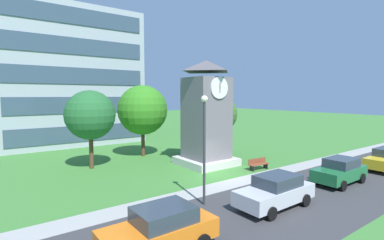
% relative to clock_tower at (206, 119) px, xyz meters
% --- Properties ---
extents(ground_plane, '(160.00, 160.00, 0.00)m').
position_rel_clock_tower_xyz_m(ground_plane, '(-1.52, -3.48, -3.86)').
color(ground_plane, '#3D7A33').
extents(street_asphalt, '(120.00, 7.20, 0.01)m').
position_rel_clock_tower_xyz_m(street_asphalt, '(-1.52, -9.54, -3.85)').
color(street_asphalt, '#38383A').
rests_on(street_asphalt, ground).
extents(kerb_strip, '(120.00, 1.60, 0.01)m').
position_rel_clock_tower_xyz_m(kerb_strip, '(-1.52, -5.14, -3.85)').
color(kerb_strip, '#9E9E99').
rests_on(kerb_strip, ground).
extents(office_building, '(15.92, 13.10, 16.00)m').
position_rel_clock_tower_xyz_m(office_building, '(-6.51, 20.77, 4.14)').
color(office_building, '#9EA8B2').
rests_on(office_building, ground).
extents(clock_tower, '(4.23, 4.23, 8.76)m').
position_rel_clock_tower_xyz_m(clock_tower, '(0.00, 0.00, 0.00)').
color(clock_tower, slate).
rests_on(clock_tower, ground).
extents(park_bench, '(1.84, 0.66, 0.88)m').
position_rel_clock_tower_xyz_m(park_bench, '(2.27, -3.77, -3.40)').
color(park_bench, brown).
rests_on(park_bench, ground).
extents(street_lamp, '(0.36, 0.36, 5.86)m').
position_rel_clock_tower_xyz_m(street_lamp, '(-5.70, -6.92, -0.22)').
color(street_lamp, '#333338').
rests_on(street_lamp, ground).
extents(tree_streetside, '(4.75, 4.75, 6.84)m').
position_rel_clock_tower_xyz_m(tree_streetside, '(-2.86, 6.18, 0.60)').
color(tree_streetside, '#513823').
rests_on(tree_streetside, ground).
extents(tree_by_building, '(3.93, 3.93, 6.28)m').
position_rel_clock_tower_xyz_m(tree_by_building, '(-8.31, 4.36, 0.44)').
color(tree_by_building, '#513823').
rests_on(tree_by_building, ground).
extents(tree_near_tower, '(3.51, 3.51, 5.86)m').
position_rel_clock_tower_xyz_m(tree_near_tower, '(3.04, 1.87, 0.21)').
color(tree_near_tower, '#513823').
rests_on(tree_near_tower, ground).
extents(parked_car_orange, '(4.40, 2.11, 1.69)m').
position_rel_clock_tower_xyz_m(parked_car_orange, '(-9.89, -9.56, -2.99)').
color(parked_car_orange, orange).
rests_on(parked_car_orange, ground).
extents(parked_car_silver, '(4.61, 2.08, 1.69)m').
position_rel_clock_tower_xyz_m(parked_car_silver, '(-2.87, -9.37, -2.99)').
color(parked_car_silver, silver).
rests_on(parked_car_silver, ground).
extents(parked_car_green, '(4.27, 2.02, 1.69)m').
position_rel_clock_tower_xyz_m(parked_car_green, '(3.93, -9.33, -3.00)').
color(parked_car_green, '#1E6B38').
rests_on(parked_car_green, ground).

